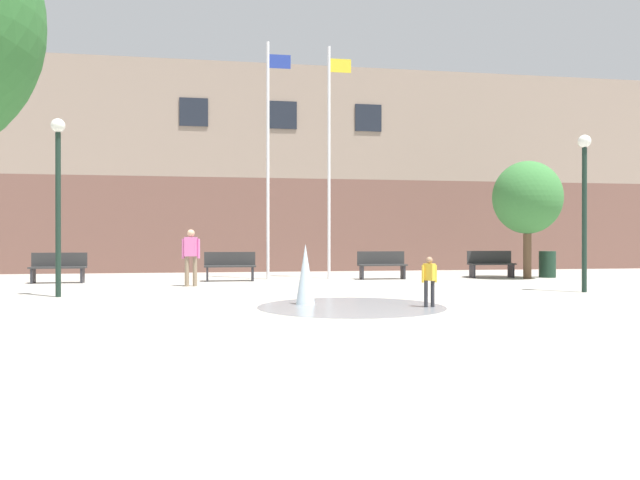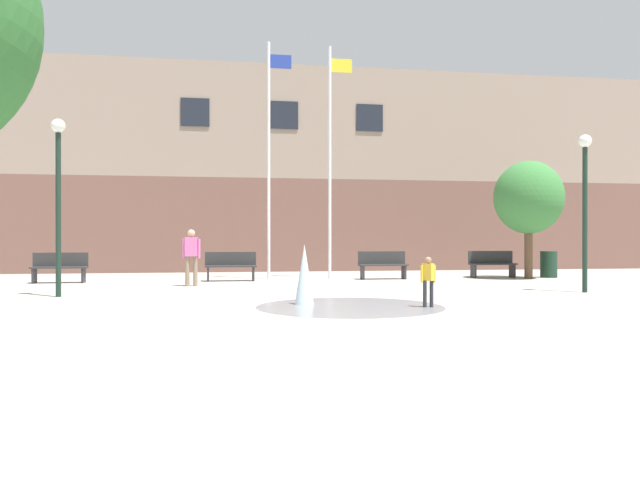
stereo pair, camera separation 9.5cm
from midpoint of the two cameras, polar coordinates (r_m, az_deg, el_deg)
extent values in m
plane|color=#9E998E|center=(8.85, 8.19, -8.62)|extent=(100.00, 100.00, 0.00)
cube|color=brown|center=(27.94, -4.17, 1.26)|extent=(36.00, 6.00, 3.74)
cube|color=gray|center=(28.32, -4.17, 9.70)|extent=(36.00, 6.00, 4.58)
cube|color=#1E232D|center=(25.28, -11.58, 11.39)|extent=(1.10, 0.06, 1.10)
cube|color=#1E232D|center=(25.40, -3.51, 11.33)|extent=(1.10, 0.06, 1.10)
cube|color=#1E232D|center=(26.01, 4.33, 11.07)|extent=(1.10, 0.06, 1.10)
cylinder|color=gray|center=(12.33, 2.65, -6.10)|extent=(3.70, 3.70, 0.01)
cone|color=silver|center=(12.68, -1.56, -3.15)|extent=(0.40, 0.40, 1.23)
cube|color=#28282D|center=(20.43, -24.88, -3.01)|extent=(0.06, 0.40, 0.44)
cube|color=#28282D|center=(20.10, -21.02, -3.05)|extent=(0.06, 0.40, 0.44)
cube|color=#2D2D2D|center=(20.24, -22.97, -2.34)|extent=(1.60, 0.44, 0.05)
cube|color=#2D2D2D|center=(20.43, -22.84, -1.66)|extent=(1.60, 0.04, 0.42)
cube|color=#28282D|center=(19.71, -10.40, -3.11)|extent=(0.06, 0.40, 0.44)
cube|color=#28282D|center=(19.74, -6.33, -3.10)|extent=(0.06, 0.40, 0.44)
cube|color=#2D2D2D|center=(19.70, -8.36, -2.39)|extent=(1.60, 0.44, 0.05)
cube|color=#2D2D2D|center=(19.89, -8.38, -1.69)|extent=(1.60, 0.04, 0.42)
cube|color=#28282D|center=(20.34, 3.69, -3.00)|extent=(0.06, 0.40, 0.44)
cube|color=#28282D|center=(20.71, 7.47, -2.95)|extent=(0.06, 0.40, 0.44)
cube|color=#2D2D2D|center=(20.50, 5.60, -2.29)|extent=(1.60, 0.44, 0.05)
cube|color=#2D2D2D|center=(20.68, 5.45, -1.62)|extent=(1.60, 0.04, 0.42)
cube|color=#28282D|center=(21.67, 13.63, -2.81)|extent=(0.06, 0.40, 0.44)
cube|color=#28282D|center=(22.26, 16.95, -2.73)|extent=(0.06, 0.40, 0.44)
cube|color=#2D2D2D|center=(21.94, 15.31, -2.13)|extent=(1.60, 0.44, 0.05)
cube|color=#2D2D2D|center=(22.11, 15.09, -1.51)|extent=(1.60, 0.04, 0.42)
cylinder|color=#28282D|center=(12.36, 9.44, -4.89)|extent=(0.07, 0.07, 0.52)
cylinder|color=#28282D|center=(12.41, 10.04, -4.87)|extent=(0.07, 0.07, 0.52)
cube|color=gold|center=(12.35, 9.74, -2.90)|extent=(0.23, 0.24, 0.33)
sphere|color=#997051|center=(12.34, 9.74, -1.83)|extent=(0.13, 0.13, 0.13)
cylinder|color=gold|center=(12.31, 9.17, -3.07)|extent=(0.05, 0.05, 0.34)
cylinder|color=gold|center=(12.40, 10.31, -3.05)|extent=(0.05, 0.05, 0.34)
cylinder|color=#89755B|center=(17.82, -12.23, -2.82)|extent=(0.12, 0.12, 0.84)
cylinder|color=#89755B|center=(17.81, -11.52, -2.82)|extent=(0.12, 0.12, 0.84)
cube|color=pink|center=(17.79, -11.87, -0.60)|extent=(0.36, 0.24, 0.54)
sphere|color=tan|center=(17.79, -11.87, 0.61)|extent=(0.21, 0.21, 0.21)
cylinder|color=pink|center=(17.80, -12.55, -0.77)|extent=(0.08, 0.08, 0.55)
cylinder|color=pink|center=(17.79, -11.20, -0.77)|extent=(0.08, 0.08, 0.55)
cylinder|color=silver|center=(20.65, -4.92, 7.25)|extent=(0.10, 0.10, 7.78)
cube|color=#233893|center=(21.33, -3.81, 15.97)|extent=(0.70, 0.02, 0.45)
cylinder|color=silver|center=(20.91, 0.70, 7.10)|extent=(0.10, 0.10, 7.74)
cube|color=yellow|center=(21.62, 1.78, 15.64)|extent=(0.70, 0.02, 0.45)
cylinder|color=#192D23|center=(15.50, -22.98, 2.14)|extent=(0.12, 0.12, 3.77)
sphere|color=white|center=(15.71, -23.00, 9.61)|extent=(0.32, 0.32, 0.32)
cylinder|color=#192D23|center=(16.85, 22.87, 1.70)|extent=(0.12, 0.12, 3.60)
sphere|color=white|center=(17.02, 22.88, 8.32)|extent=(0.32, 0.32, 0.32)
cylinder|color=#193323|center=(22.69, 19.96, -2.10)|extent=(0.56, 0.56, 0.90)
cylinder|color=brown|center=(21.82, 18.31, -1.41)|extent=(0.27, 0.27, 1.49)
ellipsoid|color=#387538|center=(21.85, 18.31, 3.72)|extent=(2.28, 2.28, 2.42)
camera|label=1|loc=(0.05, -90.17, 0.00)|focal=35.00mm
camera|label=2|loc=(0.05, 89.83, 0.00)|focal=35.00mm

